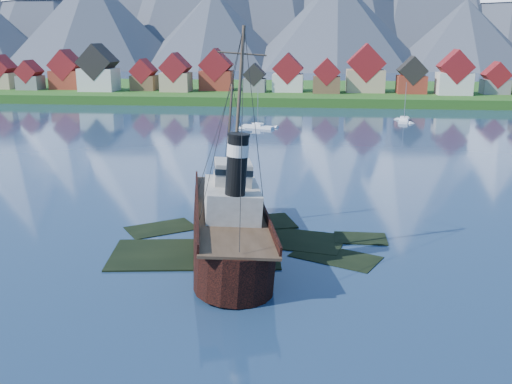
# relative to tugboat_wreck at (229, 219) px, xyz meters

# --- Properties ---
(ground) EXTENTS (1400.00, 1400.00, 0.00)m
(ground) POSITION_rel_tugboat_wreck_xyz_m (-0.22, -1.10, -3.15)
(ground) COLOR #1B2F4B
(ground) RESTS_ON ground
(shoal) EXTENTS (31.71, 21.24, 1.14)m
(shoal) POSITION_rel_tugboat_wreck_xyz_m (1.56, 1.05, -3.50)
(shoal) COLOR black
(shoal) RESTS_ON ground
(shore_bank) EXTENTS (600.00, 80.00, 3.20)m
(shore_bank) POSITION_rel_tugboat_wreck_xyz_m (-0.22, 168.90, -3.15)
(shore_bank) COLOR #164914
(shore_bank) RESTS_ON ground
(seawall) EXTENTS (600.00, 2.50, 2.00)m
(seawall) POSITION_rel_tugboat_wreck_xyz_m (-0.22, 130.90, -3.15)
(seawall) COLOR #3F3D38
(seawall) RESTS_ON ground
(town) EXTENTS (250.96, 16.69, 17.30)m
(town) POSITION_rel_tugboat_wreck_xyz_m (-33.34, 151.08, 5.84)
(town) COLOR maroon
(town) RESTS_ON ground
(tugboat_wreck) EXTENTS (7.36, 31.69, 25.11)m
(tugboat_wreck) POSITION_rel_tugboat_wreck_xyz_m (0.00, 0.00, 0.00)
(tugboat_wreck) COLOR black
(tugboat_wreck) RESTS_ON ground
(sailboat_c) EXTENTS (8.64, 5.04, 10.89)m
(sailboat_c) POSITION_rel_tugboat_wreck_xyz_m (-5.93, 84.40, -2.90)
(sailboat_c) COLOR white
(sailboat_c) RESTS_ON ground
(sailboat_e) EXTENTS (4.24, 9.91, 11.17)m
(sailboat_e) POSITION_rel_tugboat_wreck_xyz_m (32.77, 100.28, -2.90)
(sailboat_e) COLOR white
(sailboat_e) RESTS_ON ground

